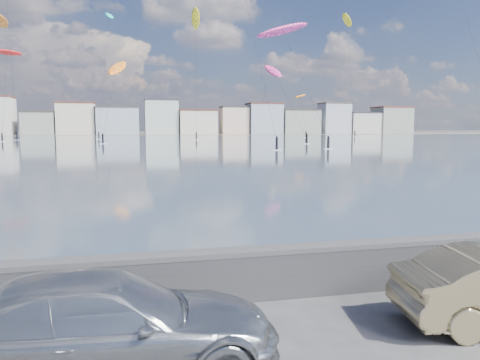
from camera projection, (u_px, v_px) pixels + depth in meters
name	position (u px, v px, depth m)	size (l,w,h in m)	color
bay_water	(137.00, 143.00, 94.80)	(500.00, 177.00, 0.00)	#39445A
far_shore_strip	(134.00, 134.00, 199.76)	(500.00, 60.00, 0.00)	#4C473D
seawall	(204.00, 274.00, 8.83)	(400.00, 0.36, 1.08)	#28282B
far_buildings	(137.00, 120.00, 185.83)	(240.79, 13.26, 14.60)	#CCB293
car_silver	(105.00, 326.00, 6.28)	(1.93, 4.76, 1.38)	#A1A4A8
kitesurfer_1	(109.00, 18.00, 131.94)	(5.48, 19.88, 36.64)	#19BFBF
kitesurfer_5	(7.00, 54.00, 111.93)	(7.38, 16.96, 21.79)	red
kitesurfer_9	(283.00, 31.00, 76.84)	(10.32, 14.23, 21.40)	#E5338C
kitesurfer_11	(273.00, 72.00, 102.07)	(4.34, 20.17, 17.66)	#E5338C
kitesurfer_13	(196.00, 21.00, 120.63)	(3.94, 13.93, 33.66)	yellow
kitesurfer_16	(300.00, 97.00, 146.80)	(6.95, 15.95, 14.11)	orange
kitesurfer_19	(117.00, 69.00, 102.66)	(6.20, 20.27, 18.73)	orange
kitesurfer_20	(347.00, 22.00, 150.15)	(7.55, 11.62, 39.10)	yellow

